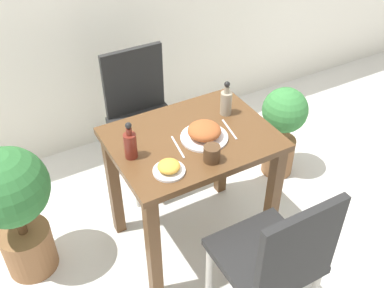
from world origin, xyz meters
The scene contains 13 objects.
ground_plane centered at (0.00, 0.00, 0.00)m, with size 16.00×16.00×0.00m, color silver.
dining_table centered at (0.00, 0.00, 0.60)m, with size 0.82×0.63×0.75m.
chair_near centered at (0.04, -0.68, 0.52)m, with size 0.42×0.42×0.91m.
chair_far centered at (0.00, 0.64, 0.52)m, with size 0.42×0.42×0.91m.
food_plate centered at (0.05, -0.04, 0.79)m, with size 0.24×0.24×0.08m.
side_plate centered at (-0.22, -0.19, 0.78)m, with size 0.15×0.15×0.06m.
drink_cup centered at (-0.01, -0.21, 0.80)m, with size 0.08×0.08×0.08m.
sauce_bottle centered at (0.26, 0.09, 0.83)m, with size 0.06×0.06×0.20m.
condiment_bottle centered at (-0.33, 0.00, 0.83)m, with size 0.06×0.06×0.20m.
fork_utensil centered at (-0.10, -0.04, 0.76)m, with size 0.03×0.18×0.00m.
spoon_utensil centered at (0.20, -0.04, 0.76)m, with size 0.04×0.18×0.00m.
potted_plant_left centered at (-0.89, 0.25, 0.49)m, with size 0.41×0.41×0.81m.
potted_plant_right centered at (0.81, 0.23, 0.39)m, with size 0.30×0.30×0.66m.
Camera 1 is at (-0.88, -1.58, 2.12)m, focal length 42.00 mm.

